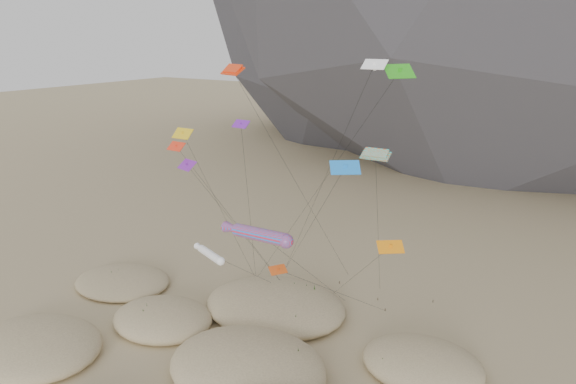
% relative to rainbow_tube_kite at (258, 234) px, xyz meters
% --- Properties ---
extents(dunes, '(50.84, 35.09, 3.86)m').
position_rel_rainbow_tube_kite_xyz_m(dunes, '(-0.95, -4.64, -10.53)').
color(dunes, '#CCB789').
rests_on(dunes, ground).
extents(dune_grass, '(43.73, 30.99, 1.55)m').
position_rel_rainbow_tube_kite_xyz_m(dune_grass, '(-0.04, -5.27, -10.37)').
color(dune_grass, black).
rests_on(dune_grass, ground).
extents(kite_stakes, '(20.43, 6.68, 0.30)m').
position_rel_rainbow_tube_kite_xyz_m(kite_stakes, '(1.04, 13.73, -11.06)').
color(kite_stakes, '#3F2D1E').
rests_on(kite_stakes, ground).
extents(rainbow_tube_kite, '(9.15, 13.71, 12.24)m').
position_rel_rainbow_tube_kite_xyz_m(rainbow_tube_kite, '(0.00, 0.00, 0.00)').
color(rainbow_tube_kite, red).
rests_on(rainbow_tube_kite, ground).
extents(white_tube_kite, '(5.63, 15.62, 10.06)m').
position_rel_rainbow_tube_kite_xyz_m(white_tube_kite, '(-3.50, -2.88, -1.77)').
color(white_tube_kite, white).
rests_on(white_tube_kite, ground).
extents(orange_parafoil, '(8.29, 14.82, 26.27)m').
position_rel_rainbow_tube_kite_xyz_m(orange_parafoil, '(-6.46, 5.29, 14.24)').
color(orange_parafoil, red).
rests_on(orange_parafoil, ground).
extents(multi_parafoil, '(6.13, 14.73, 19.89)m').
position_rel_rainbow_tube_kite_xyz_m(multi_parafoil, '(10.04, 3.26, 7.98)').
color(multi_parafoil, '#FB5F1A').
rests_on(multi_parafoil, ground).
extents(delta_kites, '(24.19, 18.69, 27.14)m').
position_rel_rainbow_tube_kite_xyz_m(delta_kites, '(2.67, 1.87, 7.45)').
color(delta_kites, '#741B9F').
rests_on(delta_kites, ground).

